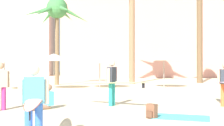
# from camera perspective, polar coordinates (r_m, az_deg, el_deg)

# --- Properties ---
(hotel_pink) EXTENTS (20.36, 10.55, 14.97)m
(hotel_pink) POSITION_cam_1_polar(r_m,az_deg,el_deg) (40.25, 5.46, 8.12)
(hotel_pink) COLOR #DB9989
(hotel_pink) RESTS_ON ground
(palm_tree_center) EXTENTS (5.21, 4.98, 6.85)m
(palm_tree_center) POSITION_cam_1_polar(r_m,az_deg,el_deg) (23.90, -10.61, 9.52)
(palm_tree_center) COLOR brown
(palm_tree_center) RESTS_ON ground
(cafe_umbrella_0) EXTENTS (2.52, 2.52, 2.28)m
(cafe_umbrella_0) POSITION_cam_1_polar(r_m,az_deg,el_deg) (19.42, -11.14, 1.10)
(cafe_umbrella_0) COLOR gray
(cafe_umbrella_0) RESTS_ON ground
(cafe_umbrella_2) EXTENTS (2.33, 2.33, 2.39)m
(cafe_umbrella_2) POSITION_cam_1_polar(r_m,az_deg,el_deg) (20.36, 9.98, 1.23)
(cafe_umbrella_2) COLOR gray
(cafe_umbrella_2) RESTS_ON ground
(cafe_umbrella_4) EXTENTS (2.65, 2.65, 2.16)m
(cafe_umbrella_4) POSITION_cam_1_polar(r_m,az_deg,el_deg) (19.91, -2.39, 0.66)
(cafe_umbrella_4) COLOR gray
(cafe_umbrella_4) RESTS_ON ground
(cafe_umbrella_5) EXTENTS (2.11, 2.11, 2.13)m
(cafe_umbrella_5) POSITION_cam_1_polar(r_m,az_deg,el_deg) (19.52, -20.04, 0.75)
(cafe_umbrella_5) COLOR gray
(cafe_umbrella_5) RESTS_ON ground
(beach_towel) EXTENTS (1.91, 1.62, 0.01)m
(beach_towel) POSITION_cam_1_polar(r_m,az_deg,el_deg) (9.18, 13.24, -10.17)
(beach_towel) COLOR #4CC6D6
(beach_towel) RESTS_ON ground
(backpack) EXTENTS (0.35, 0.35, 0.42)m
(backpack) POSITION_cam_1_polar(r_m,az_deg,el_deg) (8.88, 7.65, -9.23)
(backpack) COLOR brown
(backpack) RESTS_ON ground
(person_near_right) EXTENTS (1.00, 2.72, 1.67)m
(person_near_right) POSITION_cam_1_polar(r_m,az_deg,el_deg) (12.05, 20.82, -3.49)
(person_near_right) COLOR orange
(person_near_right) RESTS_ON ground
(person_mid_center) EXTENTS (2.76, 2.14, 1.75)m
(person_mid_center) POSITION_cam_1_polar(r_m,az_deg,el_deg) (11.20, 0.04, -3.59)
(person_mid_center) COLOR teal
(person_mid_center) RESTS_ON ground
(person_far_right) EXTENTS (0.61, 2.80, 1.59)m
(person_far_right) POSITION_cam_1_polar(r_m,az_deg,el_deg) (6.30, -14.66, -6.64)
(person_far_right) COLOR blue
(person_far_right) RESTS_ON ground
(person_far_left) EXTENTS (0.56, 0.41, 1.66)m
(person_far_left) POSITION_cam_1_polar(r_m,az_deg,el_deg) (10.91, -20.66, -3.81)
(person_far_left) COLOR #B7337F
(person_far_left) RESTS_ON ground
(person_mid_right) EXTENTS (1.02, 0.87, 0.88)m
(person_mid_right) POSITION_cam_1_polar(r_m,az_deg,el_deg) (10.83, -13.01, -7.10)
(person_mid_right) COLOR #936B51
(person_mid_right) RESTS_ON ground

